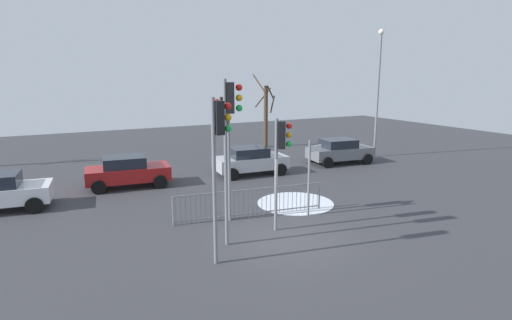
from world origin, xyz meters
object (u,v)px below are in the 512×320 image
(traffic_light_rear_left, at_px, (225,129))
(direction_sign_post, at_px, (310,173))
(traffic_light_mid_left, at_px, (230,126))
(car_silver_mid, at_px, (250,160))
(car_grey_far, at_px, (340,151))
(traffic_light_mid_right, at_px, (219,144))
(bare_tree_centre, at_px, (266,113))
(street_lamp, at_px, (378,82))
(car_red_trailing, at_px, (127,171))
(traffic_light_foreground_left, at_px, (281,149))

(traffic_light_rear_left, distance_m, direction_sign_post, 3.63)
(traffic_light_mid_left, xyz_separation_m, car_silver_mid, (4.68, 8.01, -2.98))
(traffic_light_mid_left, height_order, direction_sign_post, traffic_light_mid_left)
(car_grey_far, bearing_deg, traffic_light_rear_left, -142.48)
(traffic_light_mid_right, relative_size, traffic_light_mid_left, 0.91)
(traffic_light_mid_right, relative_size, direction_sign_post, 1.62)
(bare_tree_centre, bearing_deg, street_lamp, -55.10)
(car_silver_mid, bearing_deg, car_red_trailing, -179.86)
(traffic_light_mid_left, relative_size, car_red_trailing, 1.29)
(street_lamp, height_order, bare_tree_centre, street_lamp)
(street_lamp, bearing_deg, direction_sign_post, -143.92)
(traffic_light_rear_left, relative_size, bare_tree_centre, 0.88)
(traffic_light_mid_right, distance_m, bare_tree_centre, 19.13)
(traffic_light_mid_left, distance_m, bare_tree_centre, 17.88)
(traffic_light_mid_right, distance_m, car_grey_far, 14.84)
(car_grey_far, height_order, street_lamp, street_lamp)
(traffic_light_rear_left, bearing_deg, direction_sign_post, -91.96)
(car_grey_far, xyz_separation_m, street_lamp, (3.33, 0.61, 4.00))
(traffic_light_rear_left, height_order, car_grey_far, traffic_light_rear_left)
(bare_tree_centre, bearing_deg, traffic_light_mid_right, -122.57)
(street_lamp, distance_m, bare_tree_centre, 8.19)
(traffic_light_mid_left, height_order, car_red_trailing, traffic_light_mid_left)
(traffic_light_mid_left, xyz_separation_m, direction_sign_post, (3.77, 1.19, -2.12))
(direction_sign_post, height_order, bare_tree_centre, bare_tree_centre)
(traffic_light_mid_right, height_order, traffic_light_mid_left, traffic_light_mid_left)
(traffic_light_mid_left, relative_size, bare_tree_centre, 0.98)
(traffic_light_mid_left, bearing_deg, car_grey_far, 149.66)
(traffic_light_mid_right, height_order, street_lamp, street_lamp)
(traffic_light_rear_left, xyz_separation_m, street_lamp, (13.29, 6.57, 1.40))
(car_silver_mid, bearing_deg, traffic_light_rear_left, -119.29)
(car_silver_mid, distance_m, bare_tree_centre, 8.72)
(traffic_light_mid_right, distance_m, direction_sign_post, 5.37)
(traffic_light_foreground_left, xyz_separation_m, traffic_light_mid_left, (-1.99, -0.37, 0.92))
(car_silver_mid, relative_size, bare_tree_centre, 0.75)
(traffic_light_rear_left, height_order, direction_sign_post, traffic_light_rear_left)
(traffic_light_mid_right, height_order, car_silver_mid, traffic_light_mid_right)
(bare_tree_centre, bearing_deg, car_silver_mid, -124.25)
(traffic_light_mid_right, height_order, direction_sign_post, traffic_light_mid_right)
(car_grey_far, bearing_deg, street_lamp, 16.96)
(traffic_light_mid_left, xyz_separation_m, street_lamp, (13.99, 8.64, 1.02))
(traffic_light_mid_left, bearing_deg, traffic_light_foreground_left, 123.23)
(car_grey_far, bearing_deg, car_red_trailing, -175.52)
(traffic_light_rear_left, height_order, street_lamp, street_lamp)
(traffic_light_mid_right, bearing_deg, car_grey_far, 133.55)
(traffic_light_foreground_left, distance_m, direction_sign_post, 2.29)
(street_lamp, bearing_deg, traffic_light_rear_left, -153.68)
(car_silver_mid, xyz_separation_m, car_grey_far, (5.98, 0.03, 0.00))
(car_red_trailing, bearing_deg, traffic_light_mid_left, -73.01)
(car_red_trailing, xyz_separation_m, car_grey_far, (12.24, -0.45, 0.00))
(direction_sign_post, bearing_deg, car_red_trailing, 105.30)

